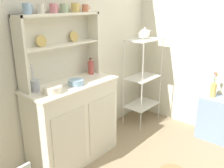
% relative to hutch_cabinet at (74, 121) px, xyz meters
% --- Properties ---
extents(wall_back, '(3.84, 0.05, 2.50)m').
position_rel_hutch_cabinet_xyz_m(wall_back, '(-0.00, 0.26, 0.79)').
color(wall_back, silver).
rests_on(wall_back, ground).
extents(hutch_cabinet, '(1.00, 0.45, 0.89)m').
position_rel_hutch_cabinet_xyz_m(hutch_cabinet, '(0.00, 0.00, 0.00)').
color(hutch_cabinet, silver).
rests_on(hutch_cabinet, ground).
extents(hutch_shelf_unit, '(0.93, 0.18, 0.69)m').
position_rel_hutch_cabinet_xyz_m(hutch_shelf_unit, '(0.00, 0.16, 0.83)').
color(hutch_shelf_unit, silver).
rests_on(hutch_shelf_unit, hutch_cabinet).
extents(bakers_rack, '(0.50, 0.32, 1.21)m').
position_rel_hutch_cabinet_xyz_m(bakers_rack, '(1.22, -0.07, 0.27)').
color(bakers_rack, silver).
rests_on(bakers_rack, ground).
extents(side_shelf_blue, '(0.28, 0.48, 0.55)m').
position_rel_hutch_cabinet_xyz_m(side_shelf_blue, '(1.44, -1.09, -0.18)').
color(side_shelf_blue, '#849EBC').
rests_on(side_shelf_blue, ground).
extents(cup_sky_0, '(0.09, 0.08, 0.09)m').
position_rel_hutch_cabinet_xyz_m(cup_sky_0, '(-0.34, 0.12, 1.17)').
color(cup_sky_0, '#8EB2D1').
rests_on(cup_sky_0, hutch_shelf_unit).
extents(cup_cream_1, '(0.08, 0.07, 0.09)m').
position_rel_hutch_cabinet_xyz_m(cup_cream_1, '(-0.20, 0.12, 1.17)').
color(cup_cream_1, silver).
rests_on(cup_cream_1, hutch_shelf_unit).
extents(cup_rose_2, '(0.09, 0.08, 0.09)m').
position_rel_hutch_cabinet_xyz_m(cup_rose_2, '(-0.06, 0.12, 1.17)').
color(cup_rose_2, '#D17A84').
rests_on(cup_rose_2, hutch_shelf_unit).
extents(cup_sage_3, '(0.09, 0.08, 0.09)m').
position_rel_hutch_cabinet_xyz_m(cup_sage_3, '(0.06, 0.12, 1.17)').
color(cup_sage_3, '#9EB78E').
rests_on(cup_sage_3, hutch_shelf_unit).
extents(cup_gold_4, '(0.10, 0.08, 0.09)m').
position_rel_hutch_cabinet_xyz_m(cup_gold_4, '(0.21, 0.12, 1.17)').
color(cup_gold_4, '#DBB760').
rests_on(cup_gold_4, hutch_shelf_unit).
extents(cup_terracotta_5, '(0.08, 0.07, 0.08)m').
position_rel_hutch_cabinet_xyz_m(cup_terracotta_5, '(0.35, 0.12, 1.16)').
color(cup_terracotta_5, '#C67556').
rests_on(cup_terracotta_5, hutch_shelf_unit).
extents(bowl_mixing_large, '(0.18, 0.18, 0.06)m').
position_rel_hutch_cabinet_xyz_m(bowl_mixing_large, '(-0.29, -0.07, 0.46)').
color(bowl_mixing_large, silver).
rests_on(bowl_mixing_large, hutch_cabinet).
extents(bowl_floral_medium, '(0.16, 0.16, 0.06)m').
position_rel_hutch_cabinet_xyz_m(bowl_floral_medium, '(-0.00, -0.07, 0.46)').
color(bowl_floral_medium, '#8EB2D1').
rests_on(bowl_floral_medium, hutch_cabinet).
extents(jam_bottle, '(0.06, 0.06, 0.19)m').
position_rel_hutch_cabinet_xyz_m(jam_bottle, '(0.37, 0.09, 0.51)').
color(jam_bottle, '#B74C47').
rests_on(jam_bottle, hutch_cabinet).
extents(utensil_jar, '(0.08, 0.08, 0.25)m').
position_rel_hutch_cabinet_xyz_m(utensil_jar, '(-0.37, 0.08, 0.49)').
color(utensil_jar, '#B2B7C6').
rests_on(utensil_jar, hutch_cabinet).
extents(porcelain_teapot, '(0.23, 0.14, 0.16)m').
position_rel_hutch_cabinet_xyz_m(porcelain_teapot, '(1.22, -0.07, 0.82)').
color(porcelain_teapot, white).
rests_on(porcelain_teapot, bakers_rack).
extents(flower_vase, '(0.07, 0.07, 0.33)m').
position_rel_hutch_cabinet_xyz_m(flower_vase, '(1.44, -0.97, 0.21)').
color(flower_vase, '#DBB760').
rests_on(flower_vase, side_shelf_blue).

